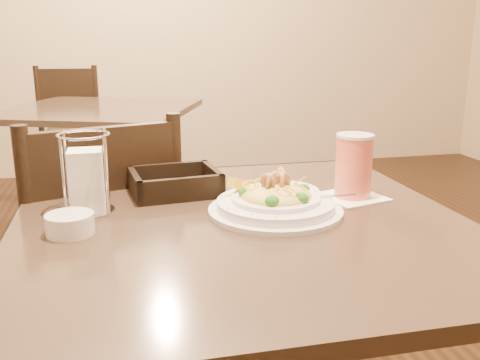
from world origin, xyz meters
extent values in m
cube|color=#473528|center=(0.00, 0.00, 0.74)|extent=(0.90, 0.90, 0.03)
cylinder|color=black|center=(-0.33, 1.86, 0.01)|extent=(0.52, 0.52, 0.03)
cylinder|color=black|center=(-0.33, 1.86, 0.38)|extent=(0.12, 0.12, 0.70)
cube|color=#473528|center=(-0.33, 1.86, 0.74)|extent=(1.16, 1.16, 0.03)
cube|color=black|center=(-0.32, 0.46, 0.45)|extent=(0.53, 0.53, 0.04)
cylinder|color=black|center=(-0.20, 0.68, 0.21)|extent=(0.04, 0.04, 0.43)
cylinder|color=black|center=(-0.55, 0.58, 0.21)|extent=(0.04, 0.04, 0.43)
cylinder|color=black|center=(-0.10, 0.34, 0.70)|extent=(0.04, 0.04, 0.46)
cylinder|color=black|center=(-0.44, 0.23, 0.70)|extent=(0.04, 0.04, 0.46)
cube|color=black|center=(-0.27, 0.29, 0.80)|extent=(0.35, 0.14, 0.22)
cube|color=black|center=(-0.53, 2.84, 0.45)|extent=(0.45, 0.45, 0.04)
cylinder|color=black|center=(-0.34, 3.00, 0.21)|extent=(0.04, 0.04, 0.43)
cylinder|color=black|center=(-0.70, 3.03, 0.21)|extent=(0.04, 0.04, 0.43)
cylinder|color=black|center=(-0.36, 2.64, 0.21)|extent=(0.04, 0.04, 0.43)
cylinder|color=black|center=(-0.72, 2.67, 0.21)|extent=(0.04, 0.04, 0.43)
cylinder|color=black|center=(-0.36, 2.64, 0.70)|extent=(0.04, 0.04, 0.46)
cylinder|color=black|center=(-0.72, 2.67, 0.70)|extent=(0.04, 0.04, 0.46)
cube|color=black|center=(-0.54, 2.66, 0.80)|extent=(0.36, 0.06, 0.22)
cylinder|color=white|center=(0.08, 0.03, 0.76)|extent=(0.28, 0.28, 0.01)
cylinder|color=white|center=(0.08, 0.03, 0.78)|extent=(0.25, 0.25, 0.02)
cylinder|color=white|center=(0.08, 0.03, 0.79)|extent=(0.18, 0.18, 0.01)
ellipsoid|color=#E1C852|center=(0.08, 0.03, 0.80)|extent=(0.15, 0.15, 0.05)
cube|color=yellow|center=(0.01, 0.09, 0.81)|extent=(0.05, 0.05, 0.03)
cube|color=silver|center=(0.20, 0.02, 0.79)|extent=(0.10, 0.03, 0.01)
cube|color=silver|center=(0.14, 0.02, 0.79)|extent=(0.03, 0.02, 0.00)
torus|color=#E1C852|center=(0.08, 0.03, 0.81)|extent=(0.05, 0.05, 0.01)
torus|color=#E1C852|center=(0.08, 0.03, 0.81)|extent=(0.03, 0.03, 0.02)
torus|color=#E1C852|center=(0.10, 0.03, 0.82)|extent=(0.03, 0.03, 0.03)
torus|color=#E1C852|center=(0.05, 0.04, 0.82)|extent=(0.04, 0.04, 0.02)
torus|color=#E1C852|center=(0.03, 0.04, 0.82)|extent=(0.05, 0.04, 0.02)
torus|color=#E1C852|center=(0.10, -0.01, 0.82)|extent=(0.04, 0.04, 0.03)
torus|color=#E1C852|center=(0.08, -0.01, 0.82)|extent=(0.04, 0.03, 0.02)
torus|color=#E1C852|center=(0.13, 0.04, 0.82)|extent=(0.04, 0.04, 0.04)
torus|color=#E1C852|center=(0.03, 0.05, 0.81)|extent=(0.03, 0.03, 0.01)
torus|color=#E1C852|center=(0.06, 0.05, 0.81)|extent=(0.05, 0.05, 0.02)
torus|color=#E1C852|center=(0.04, 0.05, 0.82)|extent=(0.05, 0.05, 0.03)
torus|color=#E1C852|center=(0.10, 0.01, 0.81)|extent=(0.04, 0.03, 0.01)
torus|color=#E1C852|center=(0.08, 0.04, 0.82)|extent=(0.03, 0.03, 0.02)
torus|color=#E1C852|center=(0.06, 0.07, 0.82)|extent=(0.05, 0.04, 0.03)
torus|color=#E1C852|center=(0.08, 0.03, 0.81)|extent=(0.05, 0.06, 0.04)
torus|color=#E1C852|center=(0.06, 0.07, 0.80)|extent=(0.04, 0.04, 0.02)
torus|color=#E1C852|center=(0.08, 0.03, 0.80)|extent=(0.03, 0.03, 0.01)
torus|color=#E1C852|center=(0.09, 0.03, 0.81)|extent=(0.04, 0.04, 0.01)
torus|color=#E1C852|center=(0.08, 0.03, 0.82)|extent=(0.04, 0.03, 0.02)
torus|color=#E1C852|center=(0.08, 0.03, 0.82)|extent=(0.04, 0.04, 0.02)
torus|color=#E1C852|center=(0.12, 0.02, 0.82)|extent=(0.03, 0.03, 0.02)
torus|color=tan|center=(0.06, 0.02, 0.83)|extent=(0.02, 0.04, 0.04)
torus|color=tan|center=(0.08, 0.02, 0.83)|extent=(0.02, 0.04, 0.04)
torus|color=tan|center=(0.10, 0.07, 0.83)|extent=(0.03, 0.04, 0.04)
torus|color=tan|center=(0.08, 0.03, 0.83)|extent=(0.04, 0.03, 0.04)
torus|color=tan|center=(0.09, 0.03, 0.83)|extent=(0.04, 0.03, 0.04)
torus|color=tan|center=(0.06, 0.02, 0.83)|extent=(0.04, 0.04, 0.04)
torus|color=tan|center=(0.11, 0.06, 0.83)|extent=(0.03, 0.04, 0.04)
ellipsoid|color=#1C5613|center=(0.14, 0.04, 0.80)|extent=(0.03, 0.03, 0.02)
ellipsoid|color=#1C5613|center=(0.07, 0.10, 0.80)|extent=(0.03, 0.03, 0.02)
ellipsoid|color=#1C5613|center=(0.02, 0.04, 0.80)|extent=(0.03, 0.03, 0.02)
ellipsoid|color=#1C5613|center=(0.05, -0.03, 0.80)|extent=(0.03, 0.03, 0.02)
ellipsoid|color=#1C5613|center=(0.12, -0.02, 0.80)|extent=(0.03, 0.03, 0.02)
cube|color=#266619|center=(0.18, 0.08, 0.79)|extent=(0.00, 0.00, 0.00)
cube|color=#266619|center=(0.10, 0.13, 0.79)|extent=(0.00, 0.00, 0.00)
cube|color=#266619|center=(-0.02, 0.08, 0.79)|extent=(0.00, 0.00, 0.00)
cube|color=#266619|center=(-0.03, 0.00, 0.79)|extent=(0.00, 0.00, 0.00)
cube|color=#266619|center=(-0.03, 0.09, 0.79)|extent=(0.00, 0.00, 0.00)
cube|color=#266619|center=(0.01, -0.05, 0.79)|extent=(0.00, 0.00, 0.00)
cube|color=#266619|center=(0.15, 0.10, 0.79)|extent=(0.00, 0.00, 0.00)
cube|color=#266619|center=(0.17, -0.03, 0.79)|extent=(0.00, 0.00, 0.00)
cube|color=#266619|center=(0.05, -0.07, 0.79)|extent=(0.00, 0.00, 0.00)
cube|color=#266619|center=(0.18, 0.08, 0.79)|extent=(0.00, 0.00, 0.00)
cube|color=#266619|center=(0.00, 0.08, 0.79)|extent=(0.00, 0.00, 0.00)
cube|color=#266619|center=(0.19, 0.03, 0.79)|extent=(0.00, 0.00, 0.00)
cube|color=white|center=(0.28, 0.10, 0.76)|extent=(0.16, 0.16, 0.00)
cylinder|color=#F26955|center=(0.28, 0.10, 0.83)|extent=(0.08, 0.08, 0.14)
cylinder|color=white|center=(0.28, 0.10, 0.90)|extent=(0.08, 0.08, 0.01)
cube|color=black|center=(-0.11, 0.23, 0.76)|extent=(0.22, 0.18, 0.01)
cube|color=black|center=(-0.02, 0.24, 0.79)|extent=(0.03, 0.16, 0.04)
cube|color=black|center=(-0.20, 0.22, 0.79)|extent=(0.03, 0.16, 0.04)
cube|color=black|center=(-0.12, 0.30, 0.79)|extent=(0.20, 0.04, 0.04)
cube|color=black|center=(-0.10, 0.15, 0.79)|extent=(0.20, 0.04, 0.04)
cylinder|color=silver|center=(-0.30, 0.13, 0.76)|extent=(0.11, 0.11, 0.01)
torus|color=silver|center=(-0.30, 0.13, 0.92)|extent=(0.11, 0.11, 0.01)
cube|color=white|center=(-0.30, 0.13, 0.83)|extent=(0.07, 0.07, 0.13)
cylinder|color=silver|center=(-0.34, 0.08, 0.84)|extent=(0.01, 0.01, 0.16)
cylinder|color=silver|center=(-0.26, 0.08, 0.84)|extent=(0.01, 0.01, 0.16)
cylinder|color=silver|center=(-0.34, 0.17, 0.84)|extent=(0.01, 0.01, 0.16)
cylinder|color=silver|center=(-0.26, 0.17, 0.84)|extent=(0.01, 0.01, 0.16)
cylinder|color=white|center=(0.13, 0.16, 0.76)|extent=(0.22, 0.22, 0.01)
cylinder|color=white|center=(-0.33, 0.00, 0.78)|extent=(0.12, 0.12, 0.04)
camera|label=1|loc=(-0.23, -0.98, 1.12)|focal=40.00mm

